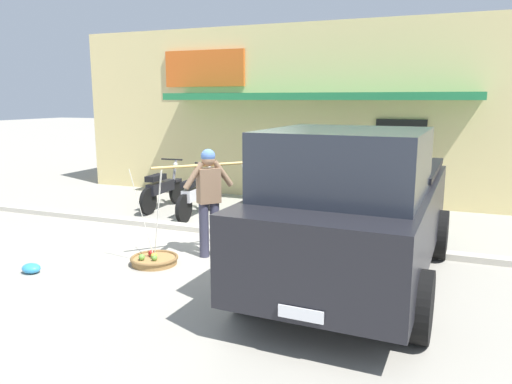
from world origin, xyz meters
The scene contains 13 objects.
ground_plane centered at (0.00, 0.00, 0.00)m, with size 90.00×90.00×0.00m, color #9E998C.
sidewalk_curb centered at (0.00, 0.70, 0.05)m, with size 20.00×0.24×0.10m, color #BAB4A5.
fruit_vendor centered at (0.13, -0.54, 0.98)m, with size 1.23×1.34×1.70m.
fruit_basket_left_side centered at (0.73, 0.11, 0.07)m, with size 0.72×0.72×1.45m.
fruit_basket_right_side centered at (-0.48, -1.20, 0.07)m, with size 0.72×0.72×1.45m.
motorcycle_nearest_shop centered at (-2.38, 2.08, 0.45)m, with size 0.54×1.82×1.09m.
motorcycle_second_in_row centered at (-1.31, 1.73, 0.45)m, with size 0.54×1.82×1.09m.
motorcycle_third_in_row centered at (0.06, 2.07, 0.45)m, with size 0.54×1.82×1.09m.
motorcycle_end_of_row centered at (1.28, 1.86, 0.45)m, with size 0.54×1.82×1.09m.
parked_truck centered at (2.46, -0.89, 1.03)m, with size 2.32×4.78×2.10m.
storefront_building centered at (0.58, 6.72, 2.10)m, with size 13.00×6.00×4.20m.
plastic_litter_bag centered at (-1.89, -2.17, 0.07)m, with size 0.28×0.22×0.14m, color #3393D1.
wooden_crate centered at (1.83, 2.72, 0.16)m, with size 0.44×0.36×0.32m, color olive.
Camera 1 is at (3.51, -7.17, 2.44)m, focal length 34.28 mm.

